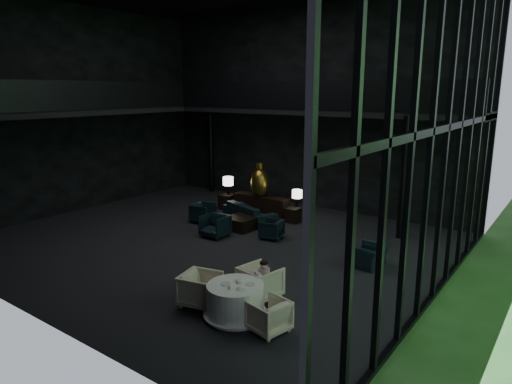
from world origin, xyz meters
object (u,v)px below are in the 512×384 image
Objects in this scene: lounge_armchair_south at (215,224)px; dining_chair_west at (200,286)px; console at (261,205)px; table_lamp_right at (297,195)px; child at (264,272)px; lounge_armchair_east at (271,229)px; dining_chair_east at (268,315)px; coffee_table at (241,223)px; side_table_left at (227,202)px; table_lamp_left at (228,182)px; side_table_right at (293,215)px; dining_chair_north at (260,279)px; window_armchair at (369,253)px; bronze_urn at (260,182)px; dining_table at (236,303)px; lounge_armchair_west at (203,212)px; sofa at (249,208)px.

dining_chair_west is (2.99, -3.92, 0.02)m from lounge_armchair_south.
table_lamp_right is (1.60, 0.05, 0.62)m from console.
lounge_armchair_east is at bearing -57.94° from child.
coffee_table is at bearing -124.95° from dining_chair_east.
dining_chair_west is at bearing -54.37° from side_table_left.
table_lamp_left reaches higher than side_table_right.
dining_chair_north is 1.33× the size of dining_chair_east.
window_armchair is 0.85× the size of coffee_table.
child reaches higher than coffee_table.
dining_chair_west is at bearing -64.22° from bronze_urn.
table_lamp_left is 0.73× the size of coffee_table.
dining_chair_east is 1.28× the size of child.
lounge_armchair_east is at bearing -46.77° from bronze_urn.
dining_table is at bearing -67.91° from side_table_right.
table_lamp_left is at bearing 138.23° from coffee_table.
lounge_armchair_south reaches higher than lounge_armchair_east.
lounge_armchair_west is 0.56× the size of dining_table.
side_table_left is 0.72× the size of window_armchair.
dining_chair_north is 1.54m from dining_chair_east.
dining_table is at bearing -68.67° from table_lamp_right.
lounge_armchair_west is (0.52, -2.02, 0.09)m from side_table_left.
table_lamp_right reaches higher than window_armchair.
dining_chair_west is at bearing 135.41° from sofa.
child is (1.07, 0.98, 0.28)m from dining_chair_west.
side_table_right is (3.20, -0.05, -0.03)m from side_table_left.
sofa reaches higher than window_armchair.
window_armchair is 0.60× the size of dining_table.
bronze_urn is 2.16× the size of side_table_left.
window_armchair is 0.87× the size of dining_chair_north.
child is (-0.83, 1.02, 0.37)m from dining_chair_east.
child reaches higher than dining_chair_north.
dining_table is at bearing -49.57° from table_lamp_left.
lounge_armchair_west is at bearing -115.49° from dining_chair_east.
dining_chair_north is (5.36, -3.86, 0.08)m from lounge_armchair_west.
console is at bearing 121.68° from dining_table.
dining_chair_north is at bearing 19.83° from lounge_armchair_east.
lounge_armchair_south is at bearing -136.18° from lounge_armchair_west.
lounge_armchair_west is (-1.08, -2.19, 0.03)m from console.
lounge_armchair_south is 1.04× the size of window_armchair.
console is at bearing 90.00° from bronze_urn.
side_table_left is at bearing -90.00° from table_lamp_left.
lounge_armchair_west is at bearing 143.70° from lounge_armchair_south.
lounge_armchair_west is (-1.31, -1.12, -0.11)m from sofa.
dining_chair_north is (-1.28, -3.39, 0.11)m from window_armchair.
side_table_left is 0.43× the size of dining_table.
console is 1.77m from table_lamp_left.
dining_chair_east is at bearing -139.50° from lounge_armchair_west.
lounge_armchair_east is at bearing 164.12° from sofa.
child reaches higher than dining_chair_west.
window_armchair is at bearing -107.30° from child.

